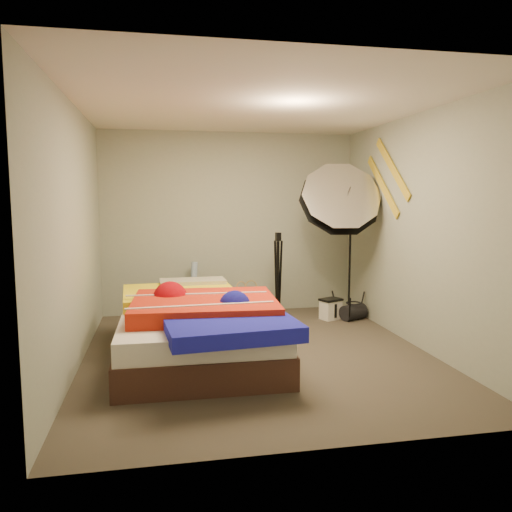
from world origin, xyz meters
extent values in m
plane|color=#494136|center=(0.00, 0.00, 0.00)|extent=(4.00, 4.00, 0.00)
plane|color=silver|center=(0.00, 0.00, 2.50)|extent=(4.00, 4.00, 0.00)
plane|color=#9AA191|center=(0.00, 2.00, 1.25)|extent=(3.50, 0.00, 3.50)
plane|color=#9AA191|center=(0.00, -2.00, 1.25)|extent=(3.50, 0.00, 3.50)
plane|color=#9AA191|center=(-1.75, 0.00, 1.25)|extent=(0.00, 4.00, 4.00)
plane|color=#9AA191|center=(1.75, 0.00, 1.25)|extent=(0.00, 4.00, 4.00)
cube|color=tan|center=(0.16, 1.77, 0.17)|extent=(0.38, 0.27, 0.36)
cylinder|color=#4F7FB8|center=(-0.54, 1.77, 0.37)|extent=(0.16, 0.23, 0.75)
cube|color=white|center=(1.24, 1.28, 0.13)|extent=(0.31, 0.27, 0.25)
cylinder|color=black|center=(1.53, 1.19, 0.10)|extent=(0.39, 0.32, 0.20)
cube|color=gold|center=(1.73, 0.60, 1.95)|extent=(0.02, 0.91, 0.78)
cube|color=gold|center=(1.73, 0.85, 1.75)|extent=(0.02, 0.91, 0.78)
cube|color=#442720|center=(-0.60, 0.04, 0.14)|extent=(1.55, 2.20, 0.28)
cube|color=white|center=(-0.60, 0.04, 0.38)|extent=(1.50, 2.15, 0.20)
cube|color=yellow|center=(-0.76, 0.53, 0.52)|extent=(1.26, 1.12, 0.15)
cube|color=red|center=(-0.55, -0.13, 0.55)|extent=(1.44, 1.24, 0.17)
cube|color=#1D1FCC|center=(-0.39, -0.78, 0.51)|extent=(1.17, 0.97, 0.13)
cube|color=#C08489|center=(-0.59, 0.97, 0.57)|extent=(0.77, 0.37, 0.15)
cylinder|color=black|center=(1.46, 1.20, 0.83)|extent=(0.03, 0.03, 1.66)
cube|color=black|center=(1.46, 1.20, 1.61)|extent=(0.08, 0.08, 0.10)
cone|color=white|center=(1.27, 1.10, 1.55)|extent=(1.33, 1.03, 1.22)
cylinder|color=black|center=(0.55, 1.39, 0.52)|extent=(0.04, 0.04, 1.05)
cube|color=black|center=(0.55, 1.39, 1.10)|extent=(0.07, 0.07, 0.11)
camera|label=1|loc=(-0.97, -4.90, 1.61)|focal=35.00mm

